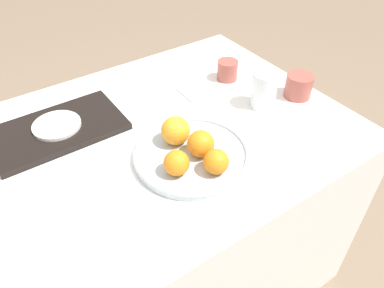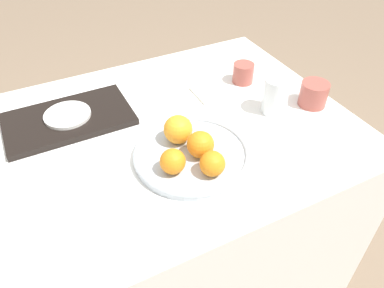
% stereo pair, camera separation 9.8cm
% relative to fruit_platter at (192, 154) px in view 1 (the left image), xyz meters
% --- Properties ---
extents(ground_plane, '(12.00, 12.00, 0.00)m').
position_rel_fruit_platter_xyz_m(ground_plane, '(-0.11, 0.15, -0.76)').
color(ground_plane, '#7A6651').
extents(table, '(1.30, 0.85, 0.74)m').
position_rel_fruit_platter_xyz_m(table, '(-0.11, 0.15, -0.38)').
color(table, white).
rests_on(table, ground_plane).
extents(fruit_platter, '(0.32, 0.32, 0.03)m').
position_rel_fruit_platter_xyz_m(fruit_platter, '(0.00, 0.00, 0.00)').
color(fruit_platter, '#B2BCC6').
rests_on(fruit_platter, table).
extents(orange_0, '(0.07, 0.07, 0.07)m').
position_rel_fruit_platter_xyz_m(orange_0, '(-0.07, -0.04, 0.04)').
color(orange_0, orange).
rests_on(orange_0, fruit_platter).
extents(orange_1, '(0.07, 0.07, 0.07)m').
position_rel_fruit_platter_xyz_m(orange_1, '(0.02, -0.02, 0.04)').
color(orange_1, orange).
rests_on(orange_1, fruit_platter).
extents(orange_2, '(0.07, 0.07, 0.07)m').
position_rel_fruit_platter_xyz_m(orange_2, '(0.01, -0.09, 0.04)').
color(orange_2, orange).
rests_on(orange_2, fruit_platter).
extents(orange_3, '(0.08, 0.08, 0.08)m').
position_rel_fruit_platter_xyz_m(orange_3, '(-0.01, 0.06, 0.04)').
color(orange_3, orange).
rests_on(orange_3, fruit_platter).
extents(water_glass, '(0.08, 0.08, 0.12)m').
position_rel_fruit_platter_xyz_m(water_glass, '(0.33, 0.08, 0.04)').
color(water_glass, silver).
rests_on(water_glass, table).
extents(serving_tray, '(0.37, 0.22, 0.02)m').
position_rel_fruit_platter_xyz_m(serving_tray, '(-0.26, 0.32, -0.00)').
color(serving_tray, black).
rests_on(serving_tray, table).
extents(side_plate, '(0.14, 0.14, 0.01)m').
position_rel_fruit_platter_xyz_m(side_plate, '(-0.26, 0.32, 0.01)').
color(side_plate, silver).
rests_on(side_plate, serving_tray).
extents(cup_1, '(0.07, 0.07, 0.07)m').
position_rel_fruit_platter_xyz_m(cup_1, '(0.34, 0.27, 0.02)').
color(cup_1, '#9E4C42').
rests_on(cup_1, table).
extents(cup_3, '(0.09, 0.09, 0.08)m').
position_rel_fruit_platter_xyz_m(cup_3, '(0.46, 0.05, 0.03)').
color(cup_3, '#9E4C42').
rests_on(cup_3, table).
extents(napkin, '(0.11, 0.11, 0.01)m').
position_rel_fruit_platter_xyz_m(napkin, '(0.20, 0.26, -0.01)').
color(napkin, silver).
rests_on(napkin, table).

